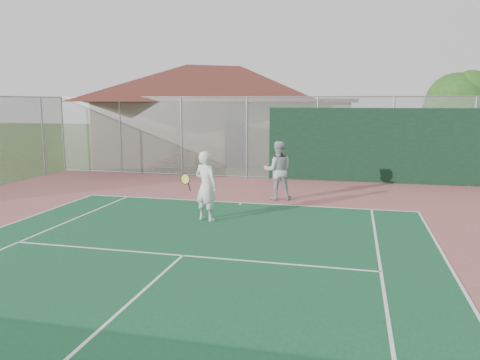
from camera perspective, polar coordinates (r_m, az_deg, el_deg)
name	(u,v)px	position (r m, az deg, el deg)	size (l,w,h in m)	color
back_fence	(319,141)	(19.81, 9.65, 4.68)	(20.08, 0.11, 3.53)	gray
clubhouse	(217,104)	(28.05, -2.82, 9.29)	(17.09, 14.43, 6.27)	tan
bleachers	(158,156)	(24.34, -9.95, 2.96)	(3.44, 2.65, 1.07)	#A52E26
tree	(458,106)	(24.39, 25.06, 8.21)	(3.39, 3.21, 4.73)	#3D2916
player_white_front	(206,186)	(13.00, -4.20, -0.78)	(1.07, 0.73, 1.95)	silver
player_grey_back	(278,171)	(15.83, 4.63, 1.11)	(1.12, 0.96, 1.98)	#A6A9AB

